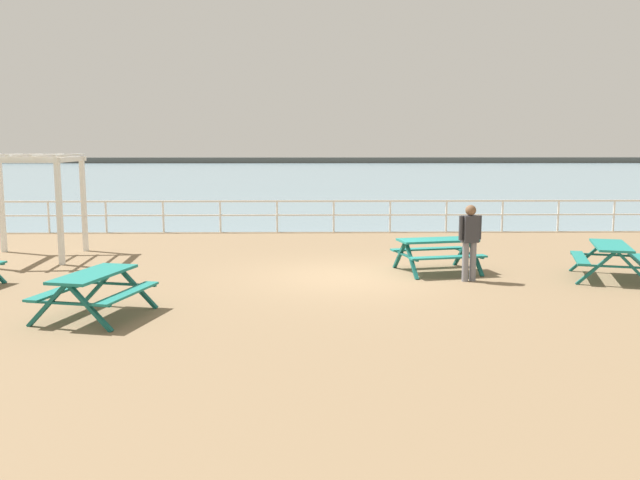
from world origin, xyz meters
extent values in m
cube|color=#846B4C|center=(0.00, 0.00, -0.10)|extent=(30.00, 24.00, 0.20)
cube|color=gray|center=(0.00, 52.75, 0.00)|extent=(142.00, 90.00, 0.01)
cube|color=#4C4C47|center=(0.00, 95.75, 0.00)|extent=(142.00, 6.00, 1.80)
cube|color=white|center=(0.00, 7.75, 1.05)|extent=(23.00, 0.06, 0.06)
cube|color=white|center=(0.00, 7.75, 0.58)|extent=(23.00, 0.05, 0.05)
cylinder|color=white|center=(-9.58, 7.75, 0.53)|extent=(0.07, 0.07, 1.05)
cylinder|color=white|center=(-7.67, 7.75, 0.53)|extent=(0.07, 0.07, 1.05)
cylinder|color=white|center=(-5.75, 7.75, 0.53)|extent=(0.07, 0.07, 1.05)
cylinder|color=white|center=(-3.83, 7.75, 0.53)|extent=(0.07, 0.07, 1.05)
cylinder|color=white|center=(-1.92, 7.75, 0.53)|extent=(0.07, 0.07, 1.05)
cylinder|color=white|center=(0.00, 7.75, 0.53)|extent=(0.07, 0.07, 1.05)
cylinder|color=white|center=(1.92, 7.75, 0.53)|extent=(0.07, 0.07, 1.05)
cylinder|color=white|center=(3.83, 7.75, 0.53)|extent=(0.07, 0.07, 1.05)
cylinder|color=white|center=(5.75, 7.75, 0.53)|extent=(0.07, 0.07, 1.05)
cylinder|color=white|center=(7.67, 7.75, 0.53)|extent=(0.07, 0.07, 1.05)
cylinder|color=white|center=(9.58, 7.75, 0.53)|extent=(0.07, 0.07, 1.05)
cube|color=#1E7A70|center=(5.74, -0.42, 0.75)|extent=(1.19, 1.93, 0.05)
cube|color=#1E7A70|center=(5.15, -0.24, 0.45)|extent=(0.77, 1.80, 0.04)
cube|color=#165B54|center=(5.61, 0.44, 0.38)|extent=(0.78, 0.31, 0.79)
cube|color=#165B54|center=(6.33, 0.22, 0.38)|extent=(0.78, 0.31, 0.79)
cube|color=#165B54|center=(5.97, 0.33, 0.42)|extent=(1.45, 0.49, 0.04)
cube|color=#165B54|center=(5.16, -1.06, 0.38)|extent=(0.78, 0.31, 0.79)
cube|color=#165B54|center=(5.88, -1.27, 0.38)|extent=(0.78, 0.31, 0.79)
cube|color=#165B54|center=(5.52, -1.17, 0.42)|extent=(1.45, 0.49, 0.04)
cube|color=#1E7A70|center=(-4.55, -3.45, 0.75)|extent=(1.11, 1.91, 0.05)
cube|color=#1E7A70|center=(-5.16, -3.30, 0.45)|extent=(0.68, 1.81, 0.04)
cube|color=#1E7A70|center=(-3.95, -3.60, 0.45)|extent=(0.68, 1.81, 0.04)
cube|color=#165B54|center=(-4.73, -2.60, 0.38)|extent=(0.79, 0.27, 0.79)
cube|color=#165B54|center=(-4.00, -2.78, 0.38)|extent=(0.79, 0.27, 0.79)
cube|color=#165B54|center=(-4.37, -2.69, 0.42)|extent=(1.47, 0.42, 0.04)
cube|color=#165B54|center=(-5.10, -4.12, 0.38)|extent=(0.79, 0.27, 0.79)
cube|color=#165B54|center=(-4.38, -4.30, 0.38)|extent=(0.79, 0.27, 0.79)
cube|color=#165B54|center=(-4.74, -4.21, 0.42)|extent=(1.47, 0.42, 0.04)
cube|color=#1E7A70|center=(2.11, 0.50, 0.75)|extent=(1.91, 1.06, 0.05)
cube|color=#1E7A70|center=(1.99, 1.11, 0.45)|extent=(1.81, 0.63, 0.04)
cube|color=#1E7A70|center=(2.24, -0.10, 0.45)|extent=(1.81, 0.63, 0.04)
cube|color=#165B54|center=(2.80, 1.03, 0.38)|extent=(0.24, 0.79, 0.79)
cube|color=#165B54|center=(2.95, 0.30, 0.38)|extent=(0.24, 0.79, 0.79)
cube|color=#165B54|center=(2.88, 0.66, 0.42)|extent=(0.37, 1.48, 0.04)
cube|color=#165B54|center=(1.27, 0.71, 0.38)|extent=(0.24, 0.79, 0.79)
cube|color=#165B54|center=(1.43, -0.02, 0.38)|extent=(0.24, 0.79, 0.79)
cube|color=#165B54|center=(1.35, 0.34, 0.42)|extent=(0.37, 1.48, 0.04)
cylinder|color=slate|center=(2.69, -0.53, 0.42)|extent=(0.14, 0.14, 0.85)
cylinder|color=slate|center=(2.51, -0.57, 0.42)|extent=(0.14, 0.14, 0.85)
cube|color=#333338|center=(2.60, -0.55, 1.14)|extent=(0.38, 0.30, 0.58)
cylinder|color=#333338|center=(2.81, -0.49, 1.17)|extent=(0.09, 0.09, 0.52)
cylinder|color=#333338|center=(2.39, -0.60, 1.17)|extent=(0.09, 0.09, 0.52)
sphere|color=brown|center=(2.60, -0.55, 1.54)|extent=(0.23, 0.23, 0.23)
cube|color=white|center=(-7.09, 3.82, 1.25)|extent=(0.12, 0.12, 2.50)
cube|color=white|center=(-6.95, 1.63, 1.25)|extent=(0.12, 0.12, 2.50)
cube|color=white|center=(-9.28, 3.69, 1.25)|extent=(0.12, 0.12, 2.50)
cube|color=white|center=(-7.02, 2.72, 2.56)|extent=(0.27, 2.44, 0.12)
cube|color=white|center=(-8.18, 3.75, 2.56)|extent=(2.44, 0.27, 0.12)
cube|color=white|center=(-8.05, 1.56, 2.56)|extent=(2.44, 0.27, 0.12)
cube|color=white|center=(-8.67, 2.62, 2.68)|extent=(0.23, 2.56, 0.04)
cube|color=white|center=(-8.12, 2.66, 2.68)|extent=(0.23, 2.56, 0.04)
cube|color=white|center=(-7.57, 2.69, 2.68)|extent=(0.23, 2.56, 0.04)
cube|color=white|center=(-7.02, 2.72, 2.68)|extent=(0.23, 2.56, 0.04)
camera|label=1|loc=(-0.92, -14.70, 2.94)|focal=37.47mm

